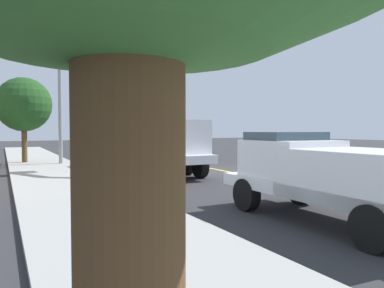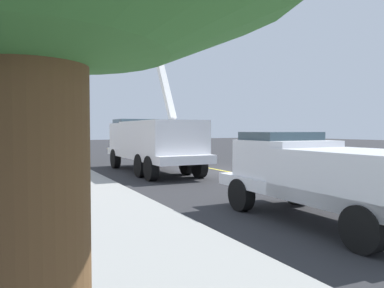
{
  "view_description": "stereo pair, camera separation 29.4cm",
  "coord_description": "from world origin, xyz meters",
  "px_view_note": "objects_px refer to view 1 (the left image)",
  "views": [
    {
      "loc": [
        -15.02,
        11.25,
        2.12
      ],
      "look_at": [
        0.55,
        1.62,
        1.4
      ],
      "focal_mm": 34.37,
      "sensor_mm": 36.0,
      "label": 1
    },
    {
      "loc": [
        -15.18,
        11.0,
        2.12
      ],
      "look_at": [
        0.55,
        1.62,
        1.4
      ],
      "focal_mm": 34.37,
      "sensor_mm": 36.0,
      "label": 2
    }
  ],
  "objects_px": {
    "passing_minivan": "(176,144)",
    "traffic_cone_mid_rear": "(160,157)",
    "traffic_signal_mast": "(66,71)",
    "utility_bucket_truck": "(151,140)",
    "traffic_cone_mid_front": "(255,174)",
    "service_pickup_truck": "(330,174)"
  },
  "relations": [
    {
      "from": "passing_minivan",
      "to": "traffic_cone_mid_rear",
      "type": "distance_m",
      "value": 6.3
    },
    {
      "from": "traffic_cone_mid_rear",
      "to": "traffic_signal_mast",
      "type": "relative_size",
      "value": 0.12
    },
    {
      "from": "utility_bucket_truck",
      "to": "traffic_cone_mid_rear",
      "type": "xyz_separation_m",
      "value": [
        3.51,
        -2.21,
        -1.19
      ]
    },
    {
      "from": "utility_bucket_truck",
      "to": "traffic_cone_mid_rear",
      "type": "relative_size",
      "value": 9.5
    },
    {
      "from": "passing_minivan",
      "to": "traffic_cone_mid_front",
      "type": "relative_size",
      "value": 6.35
    },
    {
      "from": "traffic_cone_mid_front",
      "to": "traffic_signal_mast",
      "type": "relative_size",
      "value": 0.1
    },
    {
      "from": "service_pickup_truck",
      "to": "traffic_cone_mid_rear",
      "type": "xyz_separation_m",
      "value": [
        14.65,
        -3.04,
        -0.69
      ]
    },
    {
      "from": "traffic_cone_mid_front",
      "to": "utility_bucket_truck",
      "type": "bearing_deg",
      "value": 17.3
    },
    {
      "from": "service_pickup_truck",
      "to": "traffic_signal_mast",
      "type": "relative_size",
      "value": 0.76
    },
    {
      "from": "service_pickup_truck",
      "to": "traffic_cone_mid_front",
      "type": "bearing_deg",
      "value": -25.42
    },
    {
      "from": "passing_minivan",
      "to": "traffic_cone_mid_rear",
      "type": "height_order",
      "value": "passing_minivan"
    },
    {
      "from": "passing_minivan",
      "to": "traffic_cone_mid_rear",
      "type": "xyz_separation_m",
      "value": [
        -4.9,
        3.93,
        -0.54
      ]
    },
    {
      "from": "service_pickup_truck",
      "to": "passing_minivan",
      "type": "relative_size",
      "value": 1.16
    },
    {
      "from": "utility_bucket_truck",
      "to": "passing_minivan",
      "type": "xyz_separation_m",
      "value": [
        8.4,
        -6.14,
        -0.65
      ]
    },
    {
      "from": "passing_minivan",
      "to": "traffic_cone_mid_rear",
      "type": "relative_size",
      "value": 5.6
    },
    {
      "from": "passing_minivan",
      "to": "utility_bucket_truck",
      "type": "bearing_deg",
      "value": 143.87
    },
    {
      "from": "utility_bucket_truck",
      "to": "service_pickup_truck",
      "type": "relative_size",
      "value": 1.46
    },
    {
      "from": "utility_bucket_truck",
      "to": "service_pickup_truck",
      "type": "height_order",
      "value": "utility_bucket_truck"
    },
    {
      "from": "traffic_cone_mid_front",
      "to": "traffic_signal_mast",
      "type": "bearing_deg",
      "value": 27.66
    },
    {
      "from": "utility_bucket_truck",
      "to": "traffic_cone_mid_rear",
      "type": "distance_m",
      "value": 4.31
    },
    {
      "from": "traffic_cone_mid_rear",
      "to": "traffic_signal_mast",
      "type": "height_order",
      "value": "traffic_signal_mast"
    },
    {
      "from": "traffic_cone_mid_front",
      "to": "traffic_signal_mast",
      "type": "xyz_separation_m",
      "value": [
        9.5,
        4.98,
        4.89
      ]
    }
  ]
}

